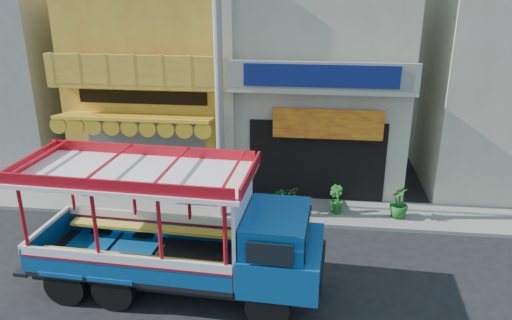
{
  "coord_description": "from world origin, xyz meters",
  "views": [
    {
      "loc": [
        1.89,
        -11.12,
        7.43
      ],
      "look_at": [
        0.21,
        2.5,
        2.36
      ],
      "focal_mm": 35.0,
      "sensor_mm": 36.0,
      "label": 1
    }
  ],
  "objects_px": {
    "songthaew_truck": "(194,234)",
    "green_sign": "(81,182)",
    "potted_plant_b": "(336,200)",
    "potted_plant_c": "(399,202)",
    "potted_plant_a": "(285,199)",
    "utility_pole": "(223,64)"
  },
  "relations": [
    {
      "from": "songthaew_truck",
      "to": "green_sign",
      "type": "bearing_deg",
      "value": 136.47
    },
    {
      "from": "potted_plant_b",
      "to": "potted_plant_c",
      "type": "xyz_separation_m",
      "value": [
        1.99,
        -0.1,
        0.06
      ]
    },
    {
      "from": "songthaew_truck",
      "to": "potted_plant_a",
      "type": "relative_size",
      "value": 8.13
    },
    {
      "from": "utility_pole",
      "to": "potted_plant_a",
      "type": "height_order",
      "value": "utility_pole"
    },
    {
      "from": "potted_plant_b",
      "to": "potted_plant_c",
      "type": "distance_m",
      "value": 1.99
    },
    {
      "from": "green_sign",
      "to": "potted_plant_b",
      "type": "bearing_deg",
      "value": -2.83
    },
    {
      "from": "songthaew_truck",
      "to": "potted_plant_c",
      "type": "relative_size",
      "value": 7.13
    },
    {
      "from": "potted_plant_a",
      "to": "potted_plant_b",
      "type": "xyz_separation_m",
      "value": [
        1.67,
        0.12,
        0.01
      ]
    },
    {
      "from": "potted_plant_b",
      "to": "potted_plant_c",
      "type": "bearing_deg",
      "value": -133.66
    },
    {
      "from": "potted_plant_a",
      "to": "green_sign",
      "type": "bearing_deg",
      "value": 147.91
    },
    {
      "from": "utility_pole",
      "to": "potted_plant_c",
      "type": "distance_m",
      "value": 7.07
    },
    {
      "from": "songthaew_truck",
      "to": "potted_plant_a",
      "type": "distance_m",
      "value": 5.08
    },
    {
      "from": "potted_plant_c",
      "to": "potted_plant_b",
      "type": "bearing_deg",
      "value": -83.08
    },
    {
      "from": "potted_plant_b",
      "to": "potted_plant_c",
      "type": "relative_size",
      "value": 0.89
    },
    {
      "from": "green_sign",
      "to": "potted_plant_c",
      "type": "bearing_deg",
      "value": -2.83
    },
    {
      "from": "utility_pole",
      "to": "green_sign",
      "type": "height_order",
      "value": "utility_pole"
    },
    {
      "from": "green_sign",
      "to": "potted_plant_b",
      "type": "distance_m",
      "value": 8.99
    },
    {
      "from": "utility_pole",
      "to": "potted_plant_a",
      "type": "xyz_separation_m",
      "value": [
        1.86,
        0.49,
        -4.46
      ]
    },
    {
      "from": "potted_plant_a",
      "to": "utility_pole",
      "type": "bearing_deg",
      "value": 167.08
    },
    {
      "from": "green_sign",
      "to": "potted_plant_a",
      "type": "height_order",
      "value": "green_sign"
    },
    {
      "from": "potted_plant_b",
      "to": "utility_pole",
      "type": "bearing_deg",
      "value": 58.96
    },
    {
      "from": "songthaew_truck",
      "to": "potted_plant_a",
      "type": "bearing_deg",
      "value": 67.73
    }
  ]
}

